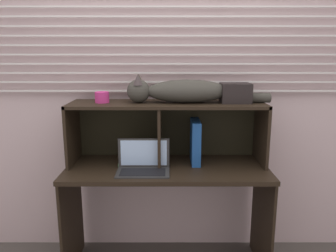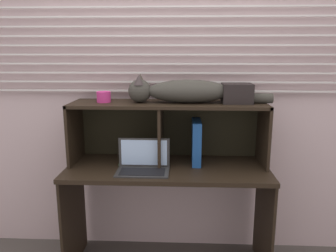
{
  "view_description": "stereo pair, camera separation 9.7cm",
  "coord_description": "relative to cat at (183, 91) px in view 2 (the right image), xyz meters",
  "views": [
    {
      "loc": [
        0.01,
        -1.96,
        1.55
      ],
      "look_at": [
        0.0,
        0.32,
        1.04
      ],
      "focal_mm": 35.56,
      "sensor_mm": 36.0,
      "label": 1
    },
    {
      "loc": [
        0.1,
        -1.96,
        1.55
      ],
      "look_at": [
        0.0,
        0.32,
        1.04
      ],
      "focal_mm": 35.56,
      "sensor_mm": 36.0,
      "label": 2
    }
  ],
  "objects": [
    {
      "name": "small_basket",
      "position": [
        -0.55,
        0.0,
        -0.04
      ],
      "size": [
        0.1,
        0.1,
        0.07
      ],
      "primitive_type": "cylinder",
      "color": "#C9317E",
      "rests_on": "hutch_shelf_unit"
    },
    {
      "name": "hutch_shelf_unit",
      "position": [
        -0.11,
        0.03,
        -0.21
      ],
      "size": [
        1.35,
        0.36,
        0.43
      ],
      "color": "black",
      "rests_on": "desk"
    },
    {
      "name": "cat",
      "position": [
        0.0,
        0.0,
        0.0
      ],
      "size": [
        0.99,
        0.2,
        0.2
      ],
      "color": "#393731",
      "rests_on": "hutch_shelf_unit"
    },
    {
      "name": "laptop",
      "position": [
        -0.26,
        -0.19,
        -0.47
      ],
      "size": [
        0.35,
        0.2,
        0.21
      ],
      "color": "#2E2E2E",
      "rests_on": "desk"
    },
    {
      "name": "binder_upright",
      "position": [
        0.1,
        0.0,
        -0.36
      ],
      "size": [
        0.06,
        0.25,
        0.31
      ],
      "primitive_type": "cube",
      "color": "navy",
      "rests_on": "desk"
    },
    {
      "name": "book_stack",
      "position": [
        -0.35,
        0.0,
        -0.48
      ],
      "size": [
        0.18,
        0.22,
        0.06
      ],
      "color": "#436D44",
      "rests_on": "desk"
    },
    {
      "name": "desk",
      "position": [
        -0.1,
        -0.09,
        -0.67
      ],
      "size": [
        1.39,
        0.57,
        0.77
      ],
      "color": "black",
      "rests_on": "ground"
    },
    {
      "name": "storage_box",
      "position": [
        0.37,
        0.0,
        -0.01
      ],
      "size": [
        0.2,
        0.17,
        0.13
      ],
      "primitive_type": "cube",
      "color": "black",
      "rests_on": "hutch_shelf_unit"
    },
    {
      "name": "back_panel_with_blinds",
      "position": [
        -0.1,
        0.23,
        -0.03
      ],
      "size": [
        4.4,
        0.08,
        2.5
      ],
      "color": "beige",
      "rests_on": "ground"
    }
  ]
}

